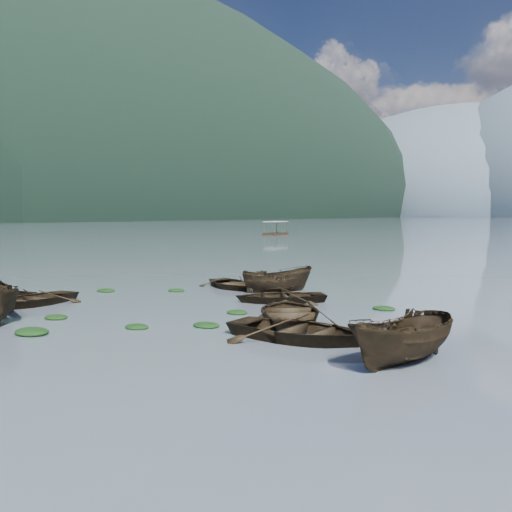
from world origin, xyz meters
The scene contains 18 objects.
ground_plane centered at (0.00, 0.00, 0.00)m, with size 2400.00×2400.00×0.00m, color slate.
haze_mtn_a centered at (-260.00, 900.00, 0.00)m, with size 520.00×520.00×280.00m, color #475666.
rowboat_0 centered at (-6.31, 3.35, 0.00)m, with size 3.14×4.39×0.91m, color black.
rowboat_3 centered at (5.28, 7.22, 0.00)m, with size 3.52×4.93×1.02m, color black.
rowboat_4 centered at (7.39, 4.51, 0.00)m, with size 3.54×4.96×1.03m, color black.
rowboat_5 centered at (11.37, 3.67, 0.00)m, with size 1.60×4.25×1.64m, color black.
rowboat_6 centered at (-2.78, 13.39, 0.00)m, with size 2.93×4.10×0.85m, color black.
rowboat_7 centered at (2.29, 10.85, 0.00)m, with size 3.06×4.28×0.89m, color black.
rowboat_8 centered at (0.22, 13.62, 0.00)m, with size 1.50×3.97×1.54m, color black.
weed_clump_0 centered at (-2.37, 1.92, 0.00)m, with size 1.00×0.82×0.22m, color black.
weed_clump_1 centered at (1.65, 2.57, 0.00)m, with size 0.95×0.76×0.21m, color black.
weed_clump_2 centered at (-0.45, -0.31, 0.00)m, with size 1.31×1.05×0.28m, color black.
weed_clump_3 centered at (2.67, 7.14, 0.00)m, with size 0.93×0.78×0.21m, color black.
weed_clump_4 centered at (3.49, 4.31, 0.00)m, with size 1.07×0.85×0.22m, color black.
weed_clump_5 centered at (-7.18, 8.16, 0.00)m, with size 1.07×0.87×0.23m, color black.
weed_clump_6 centered at (-4.22, 10.48, 0.00)m, with size 0.97×0.81×0.20m, color black.
weed_clump_7 centered at (7.16, 11.72, 0.00)m, with size 1.01×0.81×0.22m, color black.
pontoon_left centered at (-46.20, 79.75, 0.00)m, with size 2.74×6.58×2.52m, color black, non-canonical shape.
Camera 1 is at (17.45, -11.17, 4.17)m, focal length 40.00 mm.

